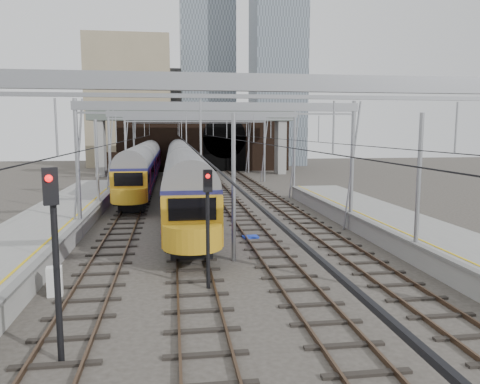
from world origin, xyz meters
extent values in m
plane|color=#38332D|center=(0.00, 0.00, 0.00)|extent=(160.00, 160.00, 0.00)
cube|color=gray|center=(-10.20, 2.50, 0.55)|extent=(4.20, 55.00, 1.10)
cube|color=slate|center=(-8.15, 2.50, 1.05)|extent=(0.35, 55.00, 0.12)
cube|color=gold|center=(-8.65, 2.50, 1.11)|extent=(0.12, 55.00, 0.01)
cube|color=gray|center=(10.20, -1.50, 0.55)|extent=(4.20, 47.00, 1.10)
cube|color=slate|center=(8.15, -1.50, 1.05)|extent=(0.35, 47.00, 0.12)
cube|color=gold|center=(8.65, -1.50, 1.11)|extent=(0.12, 47.00, 0.01)
cube|color=#4C3828|center=(-6.72, 15.00, 0.09)|extent=(0.08, 80.00, 0.16)
cube|color=#4C3828|center=(-5.28, 15.00, 0.09)|extent=(0.08, 80.00, 0.16)
cube|color=black|center=(-6.00, 15.00, 0.01)|extent=(2.40, 80.00, 0.14)
cube|color=#4C3828|center=(-2.72, 15.00, 0.09)|extent=(0.08, 80.00, 0.16)
cube|color=#4C3828|center=(-1.28, 15.00, 0.09)|extent=(0.08, 80.00, 0.16)
cube|color=black|center=(-2.00, 15.00, 0.01)|extent=(2.40, 80.00, 0.14)
cube|color=#4C3828|center=(1.28, 15.00, 0.09)|extent=(0.08, 80.00, 0.16)
cube|color=#4C3828|center=(2.72, 15.00, 0.09)|extent=(0.08, 80.00, 0.16)
cube|color=black|center=(2.00, 15.00, 0.01)|extent=(2.40, 80.00, 0.14)
cube|color=#4C3828|center=(5.28, 15.00, 0.09)|extent=(0.08, 80.00, 0.16)
cube|color=#4C3828|center=(6.72, 15.00, 0.09)|extent=(0.08, 80.00, 0.16)
cube|color=black|center=(6.00, 15.00, 0.01)|extent=(2.40, 80.00, 0.14)
cube|color=gray|center=(0.00, -6.00, 7.60)|extent=(16.80, 0.28, 0.50)
cylinder|color=gray|center=(-8.20, 8.00, 4.00)|extent=(0.24, 0.24, 8.00)
cylinder|color=gray|center=(8.20, 8.00, 4.00)|extent=(0.24, 0.24, 8.00)
cube|color=gray|center=(0.00, 8.00, 7.60)|extent=(16.80, 0.28, 0.50)
cylinder|color=gray|center=(-8.20, 22.00, 4.00)|extent=(0.24, 0.24, 8.00)
cylinder|color=gray|center=(8.20, 22.00, 4.00)|extent=(0.24, 0.24, 8.00)
cube|color=gray|center=(0.00, 22.00, 7.60)|extent=(16.80, 0.28, 0.50)
cylinder|color=gray|center=(-8.20, 36.00, 4.00)|extent=(0.24, 0.24, 8.00)
cylinder|color=gray|center=(8.20, 36.00, 4.00)|extent=(0.24, 0.24, 8.00)
cube|color=gray|center=(0.00, 36.00, 7.60)|extent=(16.80, 0.28, 0.50)
cylinder|color=gray|center=(-8.20, 48.00, 4.00)|extent=(0.24, 0.24, 8.00)
cylinder|color=gray|center=(8.20, 48.00, 4.00)|extent=(0.24, 0.24, 8.00)
cube|color=gray|center=(0.00, 48.00, 7.60)|extent=(16.80, 0.28, 0.50)
cube|color=black|center=(-6.00, 15.00, 5.50)|extent=(0.03, 80.00, 0.03)
cube|color=black|center=(-2.00, 15.00, 5.50)|extent=(0.03, 80.00, 0.03)
cube|color=black|center=(2.00, 15.00, 5.50)|extent=(0.03, 80.00, 0.03)
cube|color=black|center=(6.00, 15.00, 5.50)|extent=(0.03, 80.00, 0.03)
cube|color=black|center=(2.00, 52.00, 4.50)|extent=(26.00, 2.00, 9.00)
cube|color=black|center=(5.00, 50.98, 2.60)|extent=(6.50, 0.10, 5.20)
cylinder|color=black|center=(5.00, 50.98, 5.20)|extent=(6.50, 0.10, 6.50)
cube|color=black|center=(-10.00, 51.00, 1.50)|extent=(6.00, 1.50, 3.00)
cube|color=gray|center=(-12.50, 46.00, 4.10)|extent=(1.20, 2.50, 8.20)
cube|color=gray|center=(12.50, 46.00, 4.10)|extent=(1.20, 2.50, 8.20)
cube|color=#566158|center=(0.00, 46.00, 8.20)|extent=(28.00, 3.00, 1.40)
cube|color=gray|center=(0.00, 46.00, 9.10)|extent=(28.00, 3.00, 0.30)
cube|color=tan|center=(-10.00, 66.00, 11.00)|extent=(14.00, 12.00, 22.00)
cube|color=#4C5660|center=(4.00, 72.00, 16.00)|extent=(10.00, 10.00, 32.00)
cube|color=gray|center=(-2.00, 80.00, 9.00)|extent=(18.00, 14.00, 18.00)
cube|color=black|center=(-2.00, 33.95, 0.35)|extent=(2.22, 65.71, 0.70)
cube|color=#141448|center=(-2.00, 33.95, 2.26)|extent=(2.82, 65.71, 2.52)
cylinder|color=slate|center=(-2.00, 33.95, 3.52)|extent=(2.77, 65.21, 2.77)
cube|color=black|center=(-2.00, 33.95, 2.66)|extent=(2.84, 64.51, 0.76)
cube|color=#DB446F|center=(-2.00, 33.95, 1.55)|extent=(2.84, 64.71, 0.12)
cube|color=#BE8B18|center=(-2.00, 0.94, 2.16)|extent=(2.77, 0.60, 2.32)
cube|color=black|center=(-2.00, 0.77, 2.76)|extent=(2.12, 0.08, 1.01)
cube|color=black|center=(-6.00, 38.73, 0.35)|extent=(2.14, 47.56, 0.70)
cube|color=#141448|center=(-6.00, 38.73, 2.22)|extent=(2.73, 47.56, 2.44)
cylinder|color=slate|center=(-6.00, 38.73, 3.44)|extent=(2.67, 47.06, 2.67)
cube|color=black|center=(-6.00, 38.73, 2.61)|extent=(2.75, 46.36, 0.73)
cube|color=#DB446F|center=(-6.00, 38.73, 1.54)|extent=(2.75, 46.56, 0.12)
cube|color=#BE8B18|center=(-6.00, 14.80, 2.12)|extent=(2.67, 0.60, 2.24)
cube|color=black|center=(-6.00, 14.63, 2.70)|extent=(2.05, 0.08, 0.97)
cylinder|color=black|center=(-5.91, -7.12, 2.57)|extent=(0.17, 0.17, 5.13)
cube|color=black|center=(-5.91, -7.30, 4.81)|extent=(0.41, 0.30, 0.96)
sphere|color=red|center=(-5.91, -7.42, 5.02)|extent=(0.19, 0.19, 0.19)
cylinder|color=black|center=(-1.51, -1.77, 2.30)|extent=(0.15, 0.15, 4.59)
cube|color=black|center=(-1.51, -1.95, 4.31)|extent=(0.35, 0.22, 0.86)
sphere|color=red|center=(-1.51, -2.07, 4.50)|extent=(0.17, 0.17, 0.17)
cube|color=silver|center=(-7.33, -1.77, 0.56)|extent=(0.62, 0.55, 1.12)
cube|color=blue|center=(-1.34, 4.84, 0.05)|extent=(1.05, 0.87, 0.11)
cube|color=blue|center=(-2.22, 10.23, 0.05)|extent=(0.99, 0.85, 0.10)
cube|color=blue|center=(1.59, 6.64, 0.05)|extent=(0.95, 0.72, 0.10)
camera|label=1|loc=(-2.82, -19.66, 6.23)|focal=35.00mm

